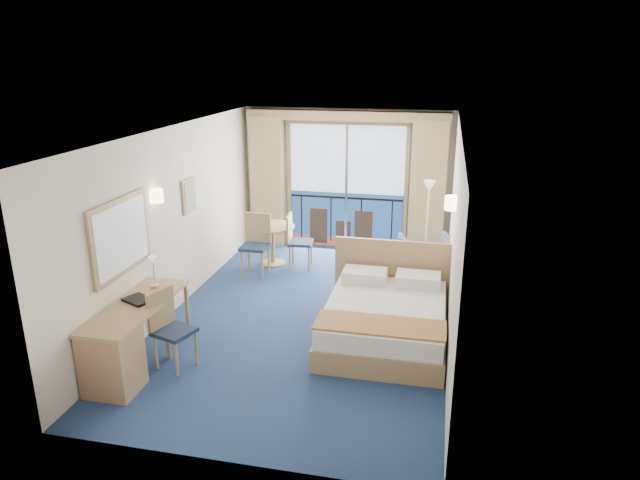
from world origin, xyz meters
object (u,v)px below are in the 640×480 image
Objects in this scene: bed at (386,318)px; floor_lamp at (428,203)px; table_chair_a at (296,238)px; round_table at (272,235)px; desk_chair at (169,324)px; desk at (118,350)px; table_chair_b at (256,240)px; armchair at (428,259)px; nightstand at (432,286)px.

floor_lamp reaches higher than bed.
bed is at bearing -147.45° from table_chair_a.
floor_lamp is at bearing 5.12° from round_table.
floor_lamp is 1.67× the size of desk_chair.
table_chair_a reaches higher than desk_chair.
table_chair_b is at bearing 83.57° from desk.
nightstand is at bearing 77.52° from armchair.
armchair is at bearing -84.02° from floor_lamp.
armchair is (0.47, 2.19, 0.09)m from bed.
bed is 3.16m from table_chair_b.
nightstand is at bearing -32.94° from desk_chair.
nightstand is at bearing 41.34° from desk.
table_chair_a reaches higher than nightstand.
desk_chair reaches higher than desk.
round_table is (0.19, 3.68, 0.00)m from desk_chair.
armchair is (-0.10, 0.93, 0.09)m from nightstand.
nightstand is 0.57× the size of table_chair_b.
armchair is 2.80m from round_table.
floor_lamp reaches higher than round_table.
desk is 2.13× the size of round_table.
armchair is 1.07× the size of round_table.
floor_lamp reaches higher than armchair.
desk is 4.28m from table_chair_a.
nightstand is 0.37× the size of floor_lamp.
bed is 2.55× the size of round_table.
bed reaches higher than armchair.
armchair is at bearing 4.47° from table_chair_b.
bed is 2.88m from floor_lamp.
bed is at bearing -98.67° from floor_lamp.
floor_lamp is 2.40m from table_chair_a.
desk_chair is 3.69m from round_table.
armchair is 0.53× the size of floor_lamp.
bed reaches higher than table_chair_b.
armchair is 0.82× the size of table_chair_b.
desk_chair is (-2.51, -1.23, 0.24)m from bed.
table_chair_a reaches higher than round_table.
table_chair_b is (-0.59, -0.41, 0.05)m from table_chair_a.
round_table is 0.83× the size of table_chair_a.
table_chair_b is (-0.14, -0.48, 0.04)m from round_table.
round_table is (-2.73, -0.25, -0.68)m from floor_lamp.
bed reaches higher than round_table.
armchair is 5.18m from desk.
nightstand is 3.96m from desk_chair.
round_table is at bearing 133.38° from bed.
bed is 2.40× the size of armchair.
floor_lamp is (-0.05, 0.51, 0.84)m from armchair.
desk is at bearing -96.26° from table_chair_b.
desk_chair reaches higher than round_table.
table_chair_b is (-2.87, -0.73, -0.64)m from floor_lamp.
bed is 2.24m from armchair.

